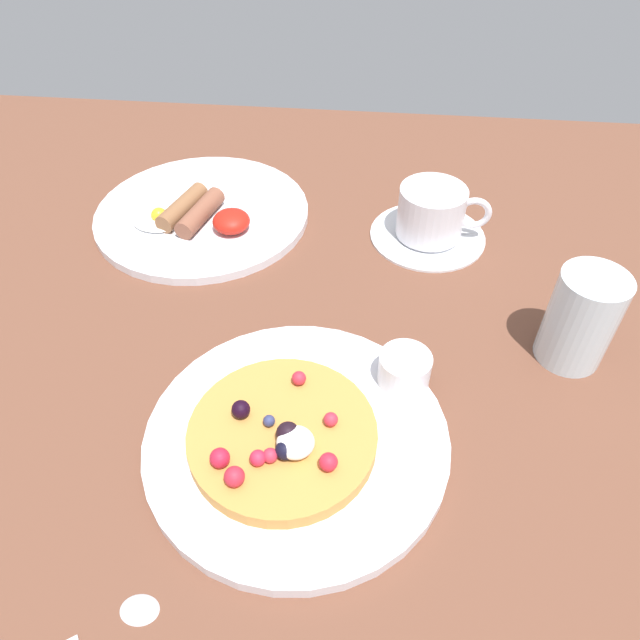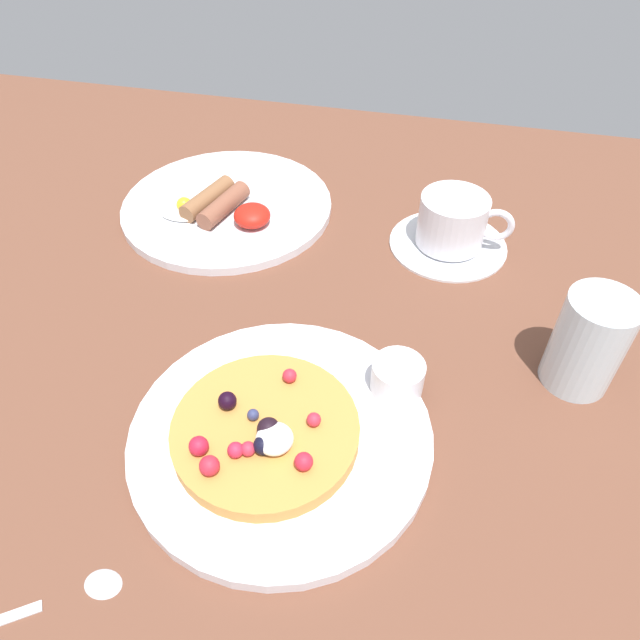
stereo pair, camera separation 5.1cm
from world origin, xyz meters
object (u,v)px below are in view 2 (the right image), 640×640
at_px(coffee_cup, 454,220).
at_px(teaspoon, 60,598).
at_px(syrup_ramekin, 398,376).
at_px(breakfast_plate, 227,206).
at_px(water_glass, 588,342).
at_px(pancake_plate, 281,435).
at_px(coffee_saucer, 448,243).

xyz_separation_m(coffee_cup, teaspoon, (-0.24, -0.48, -0.04)).
relative_size(syrup_ramekin, coffee_cup, 0.43).
height_order(breakfast_plate, water_glass, water_glass).
distance_m(coffee_cup, water_glass, 0.23).
relative_size(pancake_plate, syrup_ramekin, 5.47).
bearing_deg(coffee_saucer, coffee_cup, -2.60).
bearing_deg(breakfast_plate, syrup_ramekin, -45.32).
height_order(breakfast_plate, coffee_cup, coffee_cup).
height_order(syrup_ramekin, breakfast_plate, syrup_ramekin).
xyz_separation_m(pancake_plate, coffee_saucer, (0.12, 0.32, -0.00)).
bearing_deg(water_glass, coffee_saucer, 125.71).
height_order(pancake_plate, coffee_saucer, pancake_plate).
relative_size(pancake_plate, coffee_cup, 2.36).
xyz_separation_m(pancake_plate, water_glass, (0.26, 0.13, 0.04)).
xyz_separation_m(pancake_plate, teaspoon, (-0.12, -0.17, -0.00)).
xyz_separation_m(breakfast_plate, water_glass, (0.42, -0.20, 0.04)).
height_order(syrup_ramekin, water_glass, water_glass).
height_order(syrup_ramekin, teaspoon, syrup_ramekin).
bearing_deg(coffee_cup, coffee_saucer, 177.40).
distance_m(syrup_ramekin, water_glass, 0.18).
distance_m(breakfast_plate, water_glass, 0.47).
bearing_deg(coffee_cup, teaspoon, -116.56).
xyz_separation_m(teaspoon, water_glass, (0.37, 0.30, 0.05)).
bearing_deg(syrup_ramekin, coffee_saucer, 82.78).
distance_m(coffee_saucer, coffee_cup, 0.03).
bearing_deg(pancake_plate, teaspoon, -125.22).
bearing_deg(coffee_saucer, breakfast_plate, 177.37).
height_order(syrup_ramekin, coffee_saucer, syrup_ramekin).
bearing_deg(syrup_ramekin, coffee_cup, 82.40).
relative_size(breakfast_plate, coffee_saucer, 1.92).
bearing_deg(coffee_saucer, water_glass, -54.29).
distance_m(coffee_saucer, water_glass, 0.23).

